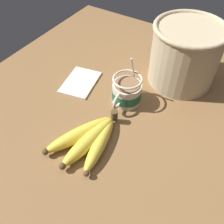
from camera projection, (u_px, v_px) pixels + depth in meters
The scene contains 5 objects.
table at pixel (128, 114), 78.08cm from camera, with size 105.80×105.80×3.18cm.
coffee_mug at pixel (127, 92), 76.94cm from camera, with size 14.48×9.17×15.41cm.
banana_bunch at pixel (89, 139), 67.15cm from camera, with size 22.47×16.14×4.32cm.
woven_basket at pixel (185, 54), 79.53cm from camera, with size 22.78×22.78×19.90cm.
napkin at pixel (80, 82), 85.45cm from camera, with size 16.10×12.73×0.60cm.
Camera 1 is at (47.19, 23.03, 59.60)cm, focal length 40.00 mm.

